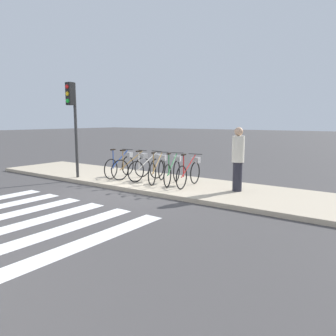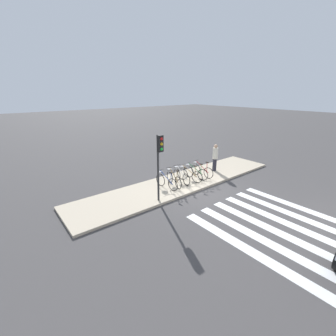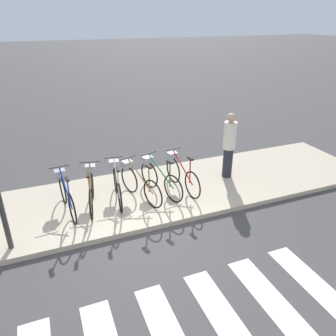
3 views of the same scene
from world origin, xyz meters
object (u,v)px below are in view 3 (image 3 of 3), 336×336
object	(u,v)px
parked_bicycle_0	(66,193)
parked_bicycle_3	(138,181)
parked_bicycle_4	(159,177)
parked_bicycle_1	(91,188)
pedestrian	(229,144)
parked_bicycle_2	(117,183)
parked_bicycle_5	(181,172)

from	to	relation	value
parked_bicycle_0	parked_bicycle_3	bearing A→B (deg)	-1.93
parked_bicycle_0	parked_bicycle_4	world-z (taller)	same
parked_bicycle_1	parked_bicycle_4	bearing A→B (deg)	-0.38
parked_bicycle_1	pedestrian	bearing A→B (deg)	2.52
parked_bicycle_2	parked_bicycle_5	world-z (taller)	same
parked_bicycle_0	parked_bicycle_4	size ratio (longest dim) A/B	1.04
parked_bicycle_4	pedestrian	size ratio (longest dim) A/B	0.88
parked_bicycle_1	parked_bicycle_4	xyz separation A→B (m)	(1.65, -0.01, 0.00)
parked_bicycle_2	parked_bicycle_5	distance (m)	1.64
parked_bicycle_5	parked_bicycle_1	bearing A→B (deg)	-179.74
parked_bicycle_4	parked_bicycle_2	bearing A→B (deg)	176.22
parked_bicycle_0	parked_bicycle_2	xyz separation A→B (m)	(1.19, 0.07, 0.00)
parked_bicycle_2	parked_bicycle_3	xyz separation A→B (m)	(0.49, -0.13, 0.00)
parked_bicycle_2	parked_bicycle_3	bearing A→B (deg)	-14.77
parked_bicycle_4	pedestrian	world-z (taller)	pedestrian
parked_bicycle_1	parked_bicycle_3	world-z (taller)	same
parked_bicycle_2	parked_bicycle_0	bearing A→B (deg)	-176.48
parked_bicycle_4	pedestrian	bearing A→B (deg)	4.82
parked_bicycle_4	parked_bicycle_0	bearing A→B (deg)	-179.88
parked_bicycle_0	parked_bicycle_3	world-z (taller)	same
parked_bicycle_1	parked_bicycle_3	distance (m)	1.11
parked_bicycle_2	parked_bicycle_4	size ratio (longest dim) A/B	1.04
parked_bicycle_1	parked_bicycle_5	xyz separation A→B (m)	(2.26, 0.01, 0.00)
parked_bicycle_1	parked_bicycle_2	distance (m)	0.62
parked_bicycle_3	pedestrian	world-z (taller)	pedestrian
parked_bicycle_3	parked_bicycle_5	bearing A→B (deg)	4.12
parked_bicycle_1	parked_bicycle_2	size ratio (longest dim) A/B	0.99
parked_bicycle_2	parked_bicycle_3	size ratio (longest dim) A/B	1.04
parked_bicycle_0	pedestrian	world-z (taller)	pedestrian
parked_bicycle_1	parked_bicycle_4	distance (m)	1.65
parked_bicycle_0	pedestrian	size ratio (longest dim) A/B	0.92
parked_bicycle_4	parked_bicycle_3	bearing A→B (deg)	-173.57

